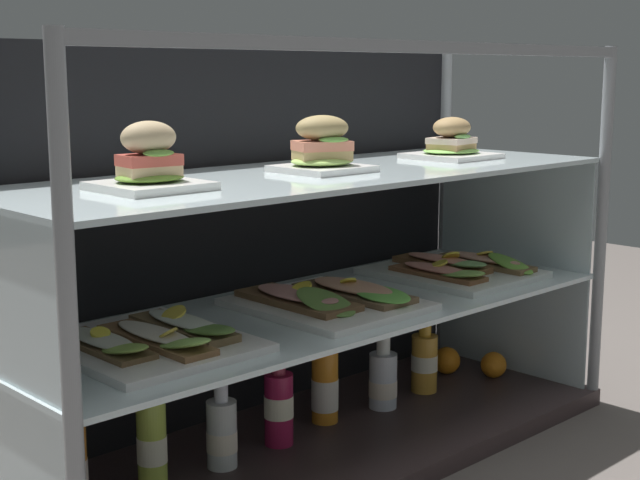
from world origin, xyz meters
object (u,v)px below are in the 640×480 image
Objects in this scene: juice_bottle_front_second at (383,379)px; juice_bottle_front_left_end at (424,361)px; orange_fruit_near_left_post at (494,365)px; plated_roll_sandwich_far_left at (149,166)px; open_sandwich_tray_center at (457,269)px; juice_bottle_front_middle at (69,468)px; open_sandwich_tray_near_right_corner at (330,299)px; juice_bottle_tucked_behind at (279,406)px; juice_bottle_back_left at (152,441)px; juice_bottle_back_right at (325,384)px; open_sandwich_tray_left_of_center at (152,340)px; orange_fruit_beside_bottles at (447,360)px; plated_roll_sandwich_far_right at (450,143)px; plated_roll_sandwich_right_of_center at (323,150)px; juice_bottle_front_fourth at (222,433)px.

juice_bottle_front_second is 0.17m from juice_bottle_front_left_end.
plated_roll_sandwich_far_left is at bearing 179.85° from orange_fruit_near_left_post.
open_sandwich_tray_center is 0.26m from juice_bottle_front_left_end.
open_sandwich_tray_near_right_corner is at bearing -7.96° from juice_bottle_front_middle.
open_sandwich_tray_near_right_corner is 1.81× the size of juice_bottle_tucked_behind.
juice_bottle_front_second is at bearing 4.20° from plated_roll_sandwich_far_left.
juice_bottle_back_left is 0.51m from juice_bottle_back_right.
open_sandwich_tray_near_right_corner reaches higher than juice_bottle_back_left.
juice_bottle_back_right is (0.54, 0.08, -0.24)m from open_sandwich_tray_left_of_center.
juice_bottle_back_left is 3.29× the size of orange_fruit_beside_bottles.
orange_fruit_beside_bottles is (0.12, 0.09, -0.62)m from plated_roll_sandwich_far_right.
juice_bottle_back_right is 1.24× the size of juice_bottle_front_second.
open_sandwich_tray_left_of_center is at bearing -175.81° from juice_bottle_front_second.
open_sandwich_tray_left_of_center reaches higher than juice_bottle_front_middle.
juice_bottle_back_left is 1.02m from orange_fruit_beside_bottles.
plated_roll_sandwich_right_of_center is at bearing -7.28° from juice_bottle_back_left.
juice_bottle_front_left_end is (0.86, -0.00, -0.02)m from juice_bottle_back_left.
juice_bottle_front_fourth is 0.85m from orange_fruit_beside_bottles.
juice_bottle_front_middle is (-0.15, 0.08, -0.24)m from open_sandwich_tray_left_of_center.
juice_bottle_tucked_behind is at bearing 175.42° from orange_fruit_near_left_post.
orange_fruit_beside_bottles is (0.68, 0.05, -0.05)m from juice_bottle_tucked_behind.
juice_bottle_front_second is at bearing -177.71° from juice_bottle_front_left_end.
plated_roll_sandwich_far_right is 0.66m from orange_fruit_near_left_post.
plated_roll_sandwich_right_of_center reaches higher than juice_bottle_front_fourth.
juice_bottle_front_left_end is at bearing 0.24° from juice_bottle_tucked_behind.
juice_bottle_front_fourth is at bearing -173.99° from juice_bottle_back_right.
juice_bottle_front_middle is at bearing 174.80° from juice_bottle_front_fourth.
open_sandwich_tray_near_right_corner is (0.47, -0.01, 0.00)m from open_sandwich_tray_left_of_center.
juice_bottle_front_left_end is at bearing 164.74° from orange_fruit_near_left_post.
plated_roll_sandwich_far_left is 0.99m from open_sandwich_tray_center.
plated_roll_sandwich_far_right reaches higher than orange_fruit_near_left_post.
orange_fruit_near_left_post is at bearing -8.67° from juice_bottle_back_right.
open_sandwich_tray_center reaches higher than open_sandwich_tray_near_right_corner.
juice_bottle_tucked_behind is at bearing -170.98° from juice_bottle_back_right.
open_sandwich_tray_left_of_center reaches higher than juice_bottle_back_left.
orange_fruit_near_left_post is at bearing -4.58° from juice_bottle_tucked_behind.
plated_roll_sandwich_far_left is 0.57m from open_sandwich_tray_near_right_corner.
juice_bottle_back_left is at bearing 179.74° from juice_bottle_front_left_end.
open_sandwich_tray_center is (0.94, 0.00, -0.33)m from plated_roll_sandwich_far_left.
juice_bottle_back_right reaches higher than juice_bottle_front_left_end.
juice_bottle_tucked_behind is 0.52m from juice_bottle_front_left_end.
orange_fruit_near_left_post is (0.66, -0.01, -0.64)m from plated_roll_sandwich_right_of_center.
plated_roll_sandwich_far_left reaches higher than orange_fruit_beside_bottles.
juice_bottle_front_left_end is at bearing -1.13° from juice_bottle_front_middle.
juice_bottle_back_right is at bearing 175.80° from juice_bottle_front_left_end.
juice_bottle_back_left is 0.34m from juice_bottle_tucked_behind.
plated_roll_sandwich_far_left is 2.45× the size of orange_fruit_beside_bottles.
juice_bottle_front_middle is at bearing 176.26° from orange_fruit_near_left_post.
plated_roll_sandwich_far_left reaches higher than juice_bottle_front_fourth.
open_sandwich_tray_near_right_corner is at bearing -179.19° from open_sandwich_tray_center.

